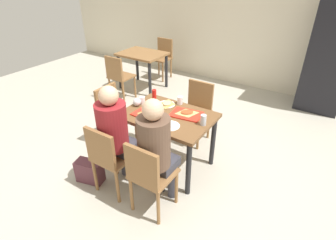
% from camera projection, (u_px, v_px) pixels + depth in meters
% --- Properties ---
extents(ground_plane, '(10.00, 10.00, 0.02)m').
position_uv_depth(ground_plane, '(168.00, 164.00, 3.56)').
color(ground_plane, '#B2AD9E').
extents(back_wall, '(10.00, 0.10, 2.80)m').
position_uv_depth(back_wall, '(258.00, 17.00, 5.17)').
color(back_wall, beige).
rests_on(back_wall, ground_plane).
extents(main_table, '(1.06, 0.75, 0.74)m').
position_uv_depth(main_table, '(168.00, 123.00, 3.23)').
color(main_table, brown).
rests_on(main_table, ground_plane).
extents(chair_near_left, '(0.40, 0.40, 0.87)m').
position_uv_depth(chair_near_left, '(109.00, 156.00, 2.87)').
color(chair_near_left, olive).
rests_on(chair_near_left, ground_plane).
extents(chair_near_right, '(0.40, 0.40, 0.87)m').
position_uv_depth(chair_near_right, '(149.00, 174.00, 2.62)').
color(chair_near_right, olive).
rests_on(chair_near_right, ground_plane).
extents(chair_far_side, '(0.40, 0.40, 0.87)m').
position_uv_depth(chair_far_side, '(197.00, 107.00, 3.85)').
color(chair_far_side, olive).
rests_on(chair_far_side, ground_plane).
extents(chair_left_end, '(0.40, 0.40, 0.87)m').
position_uv_depth(chair_left_end, '(113.00, 112.00, 3.73)').
color(chair_left_end, olive).
rests_on(chair_left_end, ground_plane).
extents(person_in_red, '(0.32, 0.42, 1.28)m').
position_uv_depth(person_in_red, '(115.00, 130.00, 2.85)').
color(person_in_red, '#383842').
rests_on(person_in_red, ground_plane).
extents(person_in_brown_jacket, '(0.32, 0.42, 1.28)m').
position_uv_depth(person_in_brown_jacket, '(156.00, 146.00, 2.60)').
color(person_in_brown_jacket, '#383842').
rests_on(person_in_brown_jacket, ground_plane).
extents(tray_red_near, '(0.37, 0.28, 0.02)m').
position_uv_depth(tray_red_near, '(149.00, 114.00, 3.17)').
color(tray_red_near, red).
rests_on(tray_red_near, main_table).
extents(tray_red_far, '(0.39, 0.31, 0.02)m').
position_uv_depth(tray_red_far, '(186.00, 114.00, 3.17)').
color(tray_red_far, red).
rests_on(tray_red_far, main_table).
extents(paper_plate_center, '(0.22, 0.22, 0.01)m').
position_uv_depth(paper_plate_center, '(166.00, 104.00, 3.40)').
color(paper_plate_center, white).
rests_on(paper_plate_center, main_table).
extents(paper_plate_near_edge, '(0.22, 0.22, 0.01)m').
position_uv_depth(paper_plate_near_edge, '(170.00, 126.00, 2.95)').
color(paper_plate_near_edge, white).
rests_on(paper_plate_near_edge, main_table).
extents(pizza_slice_a, '(0.22, 0.23, 0.02)m').
position_uv_depth(pizza_slice_a, '(146.00, 113.00, 3.15)').
color(pizza_slice_a, '#C68C47').
rests_on(pizza_slice_a, tray_red_near).
extents(pizza_slice_b, '(0.26, 0.26, 0.02)m').
position_uv_depth(pizza_slice_b, '(187.00, 112.00, 3.17)').
color(pizza_slice_b, '#DBAD60').
rests_on(pizza_slice_b, tray_red_far).
extents(pizza_slice_c, '(0.23, 0.25, 0.02)m').
position_uv_depth(pizza_slice_c, '(167.00, 103.00, 3.40)').
color(pizza_slice_c, tan).
rests_on(pizza_slice_c, paper_plate_center).
extents(plastic_cup_a, '(0.07, 0.07, 0.10)m').
position_uv_depth(plastic_cup_a, '(180.00, 100.00, 3.40)').
color(plastic_cup_a, white).
rests_on(plastic_cup_a, main_table).
extents(plastic_cup_b, '(0.07, 0.07, 0.10)m').
position_uv_depth(plastic_cup_b, '(154.00, 123.00, 2.91)').
color(plastic_cup_b, white).
rests_on(plastic_cup_b, main_table).
extents(plastic_cup_c, '(0.07, 0.07, 0.10)m').
position_uv_depth(plastic_cup_c, '(142.00, 100.00, 3.40)').
color(plastic_cup_c, white).
rests_on(plastic_cup_c, main_table).
extents(soda_can, '(0.07, 0.07, 0.12)m').
position_uv_depth(soda_can, '(203.00, 120.00, 2.95)').
color(soda_can, '#B7BCC6').
rests_on(soda_can, main_table).
extents(condiment_bottle, '(0.06, 0.06, 0.16)m').
position_uv_depth(condiment_bottle, '(154.00, 96.00, 3.45)').
color(condiment_bottle, red).
rests_on(condiment_bottle, main_table).
extents(foil_bundle, '(0.10, 0.10, 0.10)m').
position_uv_depth(foil_bundle, '(137.00, 102.00, 3.35)').
color(foil_bundle, silver).
rests_on(foil_bundle, main_table).
extents(handbag, '(0.35, 0.24, 0.28)m').
position_uv_depth(handbag, '(90.00, 171.00, 3.21)').
color(handbag, '#592D38').
rests_on(handbag, ground_plane).
extents(drink_fridge, '(0.70, 0.60, 1.90)m').
position_uv_depth(drink_fridge, '(331.00, 56.00, 4.48)').
color(drink_fridge, black).
rests_on(drink_fridge, ground_plane).
extents(background_table, '(0.90, 0.70, 0.74)m').
position_uv_depth(background_table, '(142.00, 59.00, 5.44)').
color(background_table, olive).
rests_on(background_table, ground_plane).
extents(background_chair_near, '(0.40, 0.40, 0.87)m').
position_uv_depth(background_chair_near, '(118.00, 75.00, 4.96)').
color(background_chair_near, olive).
rests_on(background_chair_near, ground_plane).
extents(background_chair_far, '(0.40, 0.40, 0.87)m').
position_uv_depth(background_chair_far, '(163.00, 55.00, 6.02)').
color(background_chair_far, olive).
rests_on(background_chair_far, ground_plane).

